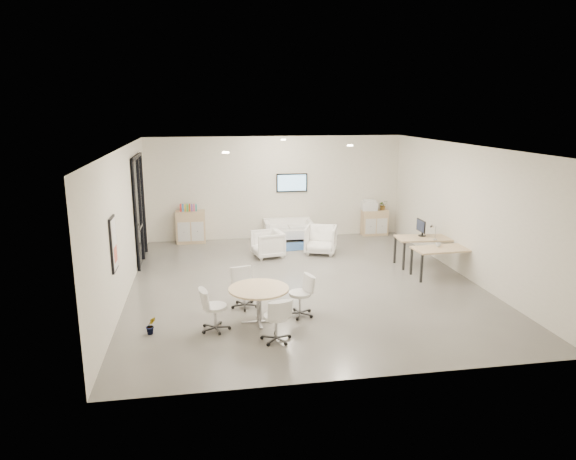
% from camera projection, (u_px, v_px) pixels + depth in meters
% --- Properties ---
extents(room_shell, '(9.60, 10.60, 4.80)m').
position_uv_depth(room_shell, '(304.00, 217.00, 11.81)').
color(room_shell, '#5E5A56').
rests_on(room_shell, ground).
extents(glass_door, '(0.09, 1.90, 2.85)m').
position_uv_depth(glass_door, '(139.00, 206.00, 13.60)').
color(glass_door, black).
rests_on(glass_door, room_shell).
extents(artwork, '(0.05, 0.54, 1.04)m').
position_uv_depth(artwork, '(114.00, 244.00, 9.64)').
color(artwork, black).
rests_on(artwork, room_shell).
extents(wall_tv, '(0.98, 0.06, 0.58)m').
position_uv_depth(wall_tv, '(292.00, 183.00, 16.13)').
color(wall_tv, black).
rests_on(wall_tv, room_shell).
extents(ceiling_spots, '(3.14, 4.14, 0.03)m').
position_uv_depth(ceiling_spots, '(289.00, 145.00, 12.21)').
color(ceiling_spots, '#FFEAC6').
rests_on(ceiling_spots, room_shell).
extents(sideboard_left, '(0.88, 0.45, 0.99)m').
position_uv_depth(sideboard_left, '(191.00, 227.00, 15.70)').
color(sideboard_left, tan).
rests_on(sideboard_left, room_shell).
extents(sideboard_right, '(0.83, 0.40, 0.83)m').
position_uv_depth(sideboard_right, '(374.00, 222.00, 16.70)').
color(sideboard_right, tan).
rests_on(sideboard_right, room_shell).
extents(books, '(0.51, 0.14, 0.22)m').
position_uv_depth(books, '(188.00, 208.00, 15.56)').
color(books, red).
rests_on(books, sideboard_left).
extents(printer, '(0.51, 0.43, 0.34)m').
position_uv_depth(printer, '(369.00, 205.00, 16.54)').
color(printer, white).
rests_on(printer, sideboard_right).
extents(loveseat, '(1.49, 0.76, 0.55)m').
position_uv_depth(loveseat, '(288.00, 230.00, 16.12)').
color(loveseat, white).
rests_on(loveseat, room_shell).
extents(blue_rug, '(1.43, 1.04, 0.01)m').
position_uv_depth(blue_rug, '(302.00, 246.00, 15.42)').
color(blue_rug, '#2F5690').
rests_on(blue_rug, room_shell).
extents(armchair_left, '(0.86, 0.90, 0.80)m').
position_uv_depth(armchair_left, '(268.00, 243.00, 14.22)').
color(armchair_left, white).
rests_on(armchair_left, room_shell).
extents(armchair_right, '(1.06, 1.03, 0.87)m').
position_uv_depth(armchair_right, '(321.00, 238.00, 14.55)').
color(armchair_right, white).
rests_on(armchair_right, room_shell).
extents(desk_rear, '(1.50, 0.84, 0.76)m').
position_uv_depth(desk_rear, '(424.00, 240.00, 13.39)').
color(desk_rear, tan).
rests_on(desk_rear, room_shell).
extents(desk_front, '(1.44, 0.77, 0.73)m').
position_uv_depth(desk_front, '(442.00, 251.00, 12.44)').
color(desk_front, tan).
rests_on(desk_front, room_shell).
extents(monitor, '(0.20, 0.50, 0.44)m').
position_uv_depth(monitor, '(421.00, 227.00, 13.45)').
color(monitor, black).
rests_on(monitor, desk_rear).
extents(round_table, '(1.16, 1.16, 0.70)m').
position_uv_depth(round_table, '(259.00, 292.00, 9.78)').
color(round_table, tan).
rests_on(round_table, room_shell).
extents(meeting_chairs, '(2.39, 2.39, 0.82)m').
position_uv_depth(meeting_chairs, '(259.00, 302.00, 9.83)').
color(meeting_chairs, white).
rests_on(meeting_chairs, room_shell).
extents(plant_cabinet, '(0.30, 0.32, 0.24)m').
position_uv_depth(plant_cabinet, '(383.00, 206.00, 16.60)').
color(plant_cabinet, '#3F7F3F').
rests_on(plant_cabinet, sideboard_right).
extents(plant_floor, '(0.29, 0.38, 0.15)m').
position_uv_depth(plant_floor, '(151.00, 330.00, 9.40)').
color(plant_floor, '#3F7F3F').
rests_on(plant_floor, room_shell).
extents(cup, '(0.13, 0.10, 0.13)m').
position_uv_depth(cup, '(438.00, 244.00, 12.54)').
color(cup, white).
rests_on(cup, desk_front).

